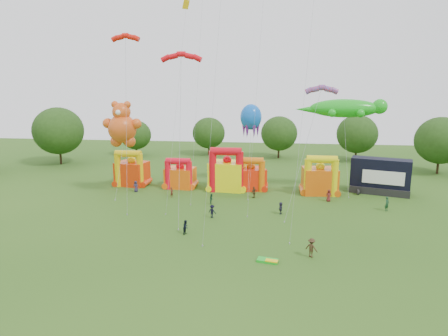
# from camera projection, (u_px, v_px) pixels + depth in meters

# --- Properties ---
(ground) EXTENTS (160.00, 160.00, 0.00)m
(ground) POSITION_uv_depth(u_px,v_px,m) (200.00, 265.00, 38.11)
(ground) COLOR #295016
(ground) RESTS_ON ground
(tree_ring) EXTENTS (125.47, 127.59, 12.07)m
(tree_ring) POSITION_uv_depth(u_px,v_px,m) (188.00, 200.00, 37.54)
(tree_ring) COLOR #352314
(tree_ring) RESTS_ON ground
(bouncy_castle_0) EXTENTS (5.55, 4.79, 6.19)m
(bouncy_castle_0) POSITION_uv_depth(u_px,v_px,m) (132.00, 172.00, 67.30)
(bouncy_castle_0) COLOR red
(bouncy_castle_0) RESTS_ON ground
(bouncy_castle_1) EXTENTS (4.96, 4.20, 5.19)m
(bouncy_castle_1) POSITION_uv_depth(u_px,v_px,m) (180.00, 176.00, 65.81)
(bouncy_castle_1) COLOR #F65C0D
(bouncy_castle_1) RESTS_ON ground
(bouncy_castle_2) EXTENTS (5.93, 4.98, 7.18)m
(bouncy_castle_2) POSITION_uv_depth(u_px,v_px,m) (227.00, 174.00, 64.28)
(bouncy_castle_2) COLOR #FFF20D
(bouncy_castle_2) RESTS_ON ground
(bouncy_castle_3) EXTENTS (5.35, 4.67, 5.53)m
(bouncy_castle_3) POSITION_uv_depth(u_px,v_px,m) (251.00, 177.00, 64.60)
(bouncy_castle_3) COLOR red
(bouncy_castle_3) RESTS_ON ground
(bouncy_castle_4) EXTENTS (5.50, 4.59, 6.31)m
(bouncy_castle_4) POSITION_uv_depth(u_px,v_px,m) (320.00, 179.00, 62.11)
(bouncy_castle_4) COLOR #DA560B
(bouncy_castle_4) RESTS_ON ground
(stage_trailer) EXTENTS (9.40, 5.76, 5.56)m
(stage_trailer) POSITION_uv_depth(u_px,v_px,m) (380.00, 176.00, 62.48)
(stage_trailer) COLOR black
(stage_trailer) RESTS_ON ground
(teddy_bear_kite) EXTENTS (5.99, 5.41, 14.51)m
(teddy_bear_kite) POSITION_uv_depth(u_px,v_px,m) (122.00, 132.00, 59.77)
(teddy_bear_kite) COLOR #D85018
(teddy_bear_kite) RESTS_ON ground
(gecko_kite) EXTENTS (13.74, 5.75, 14.77)m
(gecko_kite) POSITION_uv_depth(u_px,v_px,m) (345.00, 121.00, 60.83)
(gecko_kite) COLOR #18AB19
(gecko_kite) RESTS_ON ground
(octopus_kite) EXTENTS (3.57, 12.08, 13.68)m
(octopus_kite) POSITION_uv_depth(u_px,v_px,m) (250.00, 135.00, 65.38)
(octopus_kite) COLOR blue
(octopus_kite) RESTS_ON ground
(parafoil_kites) EXTENTS (29.70, 10.69, 24.16)m
(parafoil_kites) POSITION_uv_depth(u_px,v_px,m) (220.00, 140.00, 50.34)
(parafoil_kites) COLOR red
(parafoil_kites) RESTS_ON ground
(diamond_kites) EXTENTS (18.51, 20.73, 43.24)m
(diamond_kites) POSITION_uv_depth(u_px,v_px,m) (226.00, 80.00, 48.97)
(diamond_kites) COLOR #D4480A
(diamond_kites) RESTS_ON ground
(folded_kite_bundle) EXTENTS (2.16, 1.41, 0.31)m
(folded_kite_bundle) POSITION_uv_depth(u_px,v_px,m) (268.00, 261.00, 38.80)
(folded_kite_bundle) COLOR green
(folded_kite_bundle) RESTS_ON ground
(spectator_0) EXTENTS (0.97, 0.72, 1.79)m
(spectator_0) POSITION_uv_depth(u_px,v_px,m) (136.00, 186.00, 63.45)
(spectator_0) COLOR #2E2843
(spectator_0) RESTS_ON ground
(spectator_1) EXTENTS (0.54, 0.66, 1.55)m
(spectator_1) POSITION_uv_depth(u_px,v_px,m) (172.00, 192.00, 60.50)
(spectator_1) COLOR #532117
(spectator_1) RESTS_ON ground
(spectator_2) EXTENTS (0.62, 0.78, 1.53)m
(spectator_2) POSITION_uv_depth(u_px,v_px,m) (212.00, 199.00, 57.14)
(spectator_2) COLOR #193E26
(spectator_2) RESTS_ON ground
(spectator_3) EXTENTS (1.27, 1.03, 1.71)m
(spectator_3) POSITION_uv_depth(u_px,v_px,m) (212.00, 211.00, 51.34)
(spectator_3) COLOR black
(spectator_3) RESTS_ON ground
(spectator_4) EXTENTS (1.05, 1.03, 1.77)m
(spectator_4) POSITION_uv_depth(u_px,v_px,m) (254.00, 192.00, 60.11)
(spectator_4) COLOR #48371D
(spectator_4) RESTS_ON ground
(spectator_5) EXTENTS (0.58, 1.54, 1.62)m
(spectator_5) POSITION_uv_depth(u_px,v_px,m) (281.00, 208.00, 52.83)
(spectator_5) COLOR #252138
(spectator_5) RESTS_ON ground
(spectator_6) EXTENTS (0.92, 0.64, 1.78)m
(spectator_6) POSITION_uv_depth(u_px,v_px,m) (329.00, 196.00, 58.33)
(spectator_6) COLOR maroon
(spectator_6) RESTS_ON ground
(spectator_7) EXTENTS (0.84, 0.84, 1.96)m
(spectator_7) POSITION_uv_depth(u_px,v_px,m) (387.00, 204.00, 54.05)
(spectator_7) COLOR #183E23
(spectator_7) RESTS_ON ground
(spectator_8) EXTENTS (0.79, 0.93, 1.66)m
(spectator_8) POSITION_uv_depth(u_px,v_px,m) (186.00, 227.00, 45.80)
(spectator_8) COLOR black
(spectator_8) RESTS_ON ground
(spectator_9) EXTENTS (1.47, 1.32, 1.98)m
(spectator_9) POSITION_uv_depth(u_px,v_px,m) (312.00, 248.00, 39.70)
(spectator_9) COLOR #3B2817
(spectator_9) RESTS_ON ground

